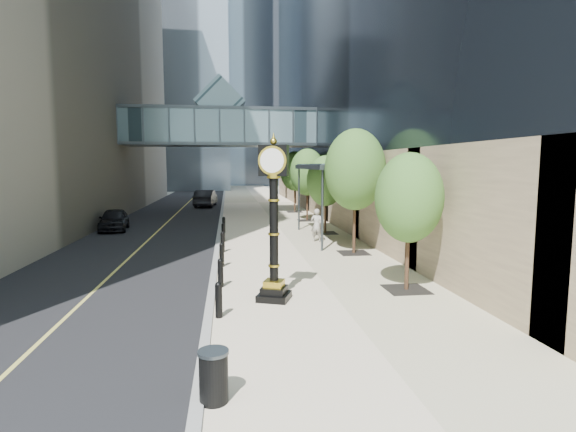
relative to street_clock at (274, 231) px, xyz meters
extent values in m
plane|color=gray|center=(1.00, -2.46, -2.26)|extent=(320.00, 320.00, 0.00)
cube|color=black|center=(-6.00, 37.54, -2.25)|extent=(8.00, 180.00, 0.02)
cube|color=beige|center=(2.00, 37.54, -2.23)|extent=(8.00, 180.00, 0.06)
cube|color=gray|center=(-2.00, 37.54, -2.22)|extent=(0.25, 180.00, 0.07)
cube|color=#96A8BD|center=(-5.00, 117.54, 30.24)|extent=(22.00, 22.00, 65.00)
cube|color=slate|center=(-2.00, 25.54, 5.24)|extent=(17.00, 4.00, 3.00)
cube|color=#383F44|center=(-2.00, 25.54, 3.79)|extent=(17.00, 4.20, 0.25)
cube|color=#383F44|center=(-2.00, 25.54, 6.69)|extent=(17.00, 4.20, 0.25)
cube|color=slate|center=(-2.00, 25.54, 7.34)|extent=(4.24, 3.00, 4.24)
cube|color=#383F44|center=(4.50, 11.54, 1.94)|extent=(3.00, 8.00, 0.25)
cube|color=slate|center=(4.50, 11.54, 2.09)|extent=(2.80, 7.80, 0.06)
cylinder|color=#383F44|center=(3.20, 7.84, -0.16)|extent=(0.12, 0.12, 4.20)
cylinder|color=#383F44|center=(3.20, 15.24, -0.16)|extent=(0.12, 0.12, 4.20)
cylinder|color=black|center=(-1.70, -1.46, -1.75)|extent=(0.20, 0.20, 0.90)
cylinder|color=black|center=(-1.70, 1.74, -1.75)|extent=(0.20, 0.20, 0.90)
cylinder|color=black|center=(-1.70, 4.94, -1.75)|extent=(0.20, 0.20, 0.90)
cylinder|color=black|center=(-1.70, 8.14, -1.75)|extent=(0.20, 0.20, 0.90)
cylinder|color=black|center=(-1.70, 11.34, -1.75)|extent=(0.20, 0.20, 0.90)
cylinder|color=black|center=(-1.70, 14.54, -1.75)|extent=(0.20, 0.20, 0.90)
cube|color=black|center=(4.60, 0.54, -2.19)|extent=(1.40, 1.40, 0.02)
cylinder|color=#472D1E|center=(4.60, 0.54, -0.96)|extent=(0.14, 0.14, 2.48)
ellipsoid|color=#376C27|center=(4.60, 0.54, 0.96)|extent=(2.27, 2.27, 3.03)
cube|color=black|center=(4.60, 7.04, -2.19)|extent=(1.40, 1.40, 0.02)
cylinder|color=#472D1E|center=(4.60, 7.04, -0.61)|extent=(0.14, 0.14, 3.17)
ellipsoid|color=#376C27|center=(4.60, 7.04, 1.83)|extent=(2.90, 2.90, 3.87)
cube|color=black|center=(4.60, 13.54, -2.19)|extent=(1.40, 1.40, 0.02)
cylinder|color=#472D1E|center=(4.60, 13.54, -0.91)|extent=(0.14, 0.14, 2.57)
ellipsoid|color=#376C27|center=(4.60, 13.54, 1.08)|extent=(2.36, 2.36, 3.15)
cube|color=black|center=(4.60, 20.04, -2.19)|extent=(1.40, 1.40, 0.02)
cylinder|color=#472D1E|center=(4.60, 20.04, -0.74)|extent=(0.14, 0.14, 2.92)
ellipsoid|color=#376C27|center=(4.60, 20.04, 1.52)|extent=(2.67, 2.67, 3.57)
cube|color=black|center=(4.60, 26.54, -2.19)|extent=(1.40, 1.40, 0.02)
cylinder|color=#472D1E|center=(4.60, 26.54, -0.74)|extent=(0.14, 0.14, 2.91)
ellipsoid|color=#376C27|center=(4.60, 26.54, 1.51)|extent=(2.67, 2.67, 3.56)
cube|color=black|center=(0.00, 0.00, -2.09)|extent=(1.23, 1.23, 0.21)
cube|color=black|center=(0.00, 0.00, -1.88)|extent=(0.95, 0.95, 0.21)
cube|color=gold|center=(0.00, 0.00, -1.67)|extent=(0.75, 0.75, 0.21)
cylinder|color=black|center=(0.00, 0.00, 0.07)|extent=(0.27, 0.27, 3.27)
cube|color=black|center=(0.00, 0.00, 2.18)|extent=(0.95, 0.61, 0.95)
cylinder|color=white|center=(0.00, 0.18, 2.18)|extent=(0.71, 0.30, 0.74)
cylinder|color=white|center=(0.00, -0.18, 2.18)|extent=(0.71, 0.30, 0.74)
sphere|color=gold|center=(0.00, 0.00, 2.76)|extent=(0.21, 0.21, 0.21)
cylinder|color=black|center=(-1.70, -6.00, -1.75)|extent=(0.67, 0.67, 0.90)
imported|color=#AAA59C|center=(3.46, 10.56, -1.27)|extent=(0.79, 0.65, 1.85)
imported|color=black|center=(-8.91, 16.91, -1.52)|extent=(2.20, 4.38, 1.43)
imported|color=black|center=(-3.74, 33.73, -1.37)|extent=(2.34, 5.39, 1.72)
camera|label=1|loc=(-1.39, -13.76, 2.04)|focal=28.00mm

